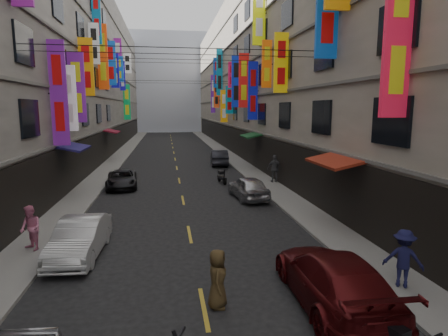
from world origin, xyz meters
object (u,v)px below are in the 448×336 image
object	(u,v)px
car_left_mid	(80,238)
pedestrian_rfar	(275,169)
pedestrian_crossing	(218,279)
scooter_far_right	(222,177)
car_left_far	(122,179)
car_right_mid	(248,187)
pedestrian_lfar	(30,228)
car_right_near	(333,279)
pedestrian_rnear	(404,258)
car_right_far	(219,157)

from	to	relation	value
car_left_mid	pedestrian_rfar	bearing A→B (deg)	50.75
pedestrian_crossing	scooter_far_right	bearing A→B (deg)	0.62
car_left_far	car_right_mid	size ratio (longest dim) A/B	1.05
car_left_far	pedestrian_lfar	distance (m)	11.49
car_left_mid	car_right_near	xyz separation A→B (m)	(7.44, -4.54, 0.06)
pedestrian_crossing	pedestrian_rnear	bearing A→B (deg)	-79.19
car_right_mid	pedestrian_crossing	xyz separation A→B (m)	(-3.43, -11.77, 0.12)
pedestrian_rfar	car_right_mid	bearing A→B (deg)	54.02
car_left_mid	car_right_far	world-z (taller)	car_right_far
car_left_mid	pedestrian_lfar	distance (m)	1.94
car_right_near	pedestrian_lfar	size ratio (longest dim) A/B	3.09
car_right_far	pedestrian_rfar	bearing A→B (deg)	110.12
car_right_far	pedestrian_crossing	size ratio (longest dim) A/B	2.71
pedestrian_rfar	pedestrian_lfar	bearing A→B (deg)	40.31
car_right_far	pedestrian_crossing	distance (m)	25.51
scooter_far_right	car_left_far	size ratio (longest dim) A/B	0.43
pedestrian_lfar	pedestrian_crossing	distance (m)	7.82
car_right_near	car_right_mid	distance (m)	12.14
car_left_far	car_right_near	size ratio (longest dim) A/B	0.82
scooter_far_right	pedestrian_rnear	distance (m)	16.72
pedestrian_lfar	pedestrian_rfar	world-z (taller)	pedestrian_rfar
car_left_mid	car_right_far	bearing A→B (deg)	72.30
car_right_near	pedestrian_crossing	world-z (taller)	pedestrian_crossing
car_left_mid	pedestrian_crossing	xyz separation A→B (m)	(4.37, -4.18, 0.12)
pedestrian_rnear	car_right_far	bearing A→B (deg)	-53.05
car_left_far	car_right_near	distance (m)	17.99
car_left_far	pedestrian_lfar	xyz separation A→B (m)	(-1.96, -11.31, 0.37)
car_left_far	car_right_near	world-z (taller)	car_right_near
scooter_far_right	car_right_mid	bearing A→B (deg)	91.13
pedestrian_rnear	pedestrian_rfar	xyz separation A→B (m)	(0.79, 15.69, 0.11)
car_right_mid	pedestrian_rnear	bearing A→B (deg)	93.35
car_right_near	pedestrian_lfar	bearing A→B (deg)	-27.57
car_left_mid	car_left_far	bearing A→B (deg)	92.45
car_right_far	pedestrian_crossing	xyz separation A→B (m)	(-3.63, -25.25, 0.09)
scooter_far_right	pedestrian_crossing	bearing A→B (deg)	72.32
car_left_far	pedestrian_crossing	size ratio (longest dim) A/B	2.62
car_right_near	pedestrian_rfar	world-z (taller)	pedestrian_rfar
car_right_far	pedestrian_lfar	size ratio (longest dim) A/B	2.61
pedestrian_rnear	pedestrian_crossing	world-z (taller)	pedestrian_rnear
car_left_mid	pedestrian_rfar	size ratio (longest dim) A/B	2.14
scooter_far_right	car_left_far	xyz separation A→B (m)	(-6.83, -0.51, 0.14)
car_right_near	pedestrian_rnear	world-z (taller)	pedestrian_rnear
car_left_far	scooter_far_right	bearing A→B (deg)	-0.22
car_left_mid	pedestrian_lfar	size ratio (longest dim) A/B	2.49
scooter_far_right	pedestrian_rfar	size ratio (longest dim) A/B	0.93
pedestrian_rnear	pedestrian_crossing	size ratio (longest dim) A/B	1.06
car_right_mid	pedestrian_rfar	bearing A→B (deg)	-131.07
car_left_far	pedestrian_rfar	size ratio (longest dim) A/B	2.17
scooter_far_right	pedestrian_lfar	distance (m)	14.74
car_left_far	pedestrian_lfar	size ratio (longest dim) A/B	2.52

